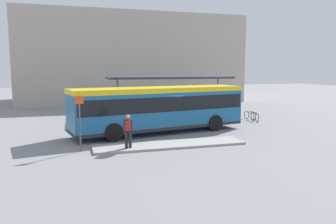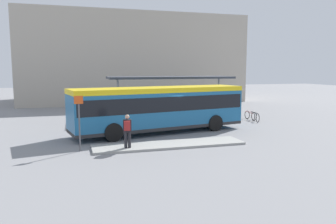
# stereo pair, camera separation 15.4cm
# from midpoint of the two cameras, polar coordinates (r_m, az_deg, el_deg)

# --- Properties ---
(ground_plane) EXTENTS (120.00, 120.00, 0.00)m
(ground_plane) POSITION_cam_midpoint_polar(r_m,az_deg,el_deg) (21.43, -1.67, -3.59)
(ground_plane) COLOR gray
(curb_island) EXTENTS (8.20, 1.80, 0.12)m
(curb_island) POSITION_cam_midpoint_polar(r_m,az_deg,el_deg) (17.75, 0.10, -5.70)
(curb_island) COLOR #9E9E99
(curb_island) RESTS_ON ground_plane
(city_bus) EXTENTS (11.68, 4.73, 2.96)m
(city_bus) POSITION_cam_midpoint_polar(r_m,az_deg,el_deg) (21.17, -1.66, 1.04)
(city_bus) COLOR #1E6093
(city_bus) RESTS_ON ground_plane
(pedestrian_waiting) EXTENTS (0.45, 0.49, 1.71)m
(pedestrian_waiting) POSITION_cam_midpoint_polar(r_m,az_deg,el_deg) (16.68, -7.24, -2.96)
(pedestrian_waiting) COLOR #232328
(pedestrian_waiting) RESTS_ON curb_island
(bicycle_white) EXTENTS (0.48, 1.63, 0.71)m
(bicycle_white) POSITION_cam_midpoint_polar(r_m,az_deg,el_deg) (26.92, 14.71, -0.80)
(bicycle_white) COLOR black
(bicycle_white) RESTS_ON ground_plane
(bicycle_red) EXTENTS (0.48, 1.61, 0.70)m
(bicycle_red) POSITION_cam_midpoint_polar(r_m,az_deg,el_deg) (27.70, 13.91, -0.56)
(bicycle_red) COLOR black
(bicycle_red) RESTS_ON ground_plane
(station_shelter) EXTENTS (10.49, 3.30, 3.50)m
(station_shelter) POSITION_cam_midpoint_polar(r_m,az_deg,el_deg) (27.77, 0.18, 5.93)
(station_shelter) COLOR #383D47
(station_shelter) RESTS_ON ground_plane
(potted_planter_near_shelter) EXTENTS (1.03, 1.03, 1.49)m
(potted_planter_near_shelter) POSITION_cam_midpoint_polar(r_m,az_deg,el_deg) (24.96, -4.18, -0.24)
(potted_planter_near_shelter) COLOR slate
(potted_planter_near_shelter) RESTS_ON ground_plane
(potted_planter_far_side) EXTENTS (0.76, 0.76, 1.12)m
(potted_planter_far_side) POSITION_cam_midpoint_polar(r_m,az_deg,el_deg) (25.59, 4.81, -0.50)
(potted_planter_far_side) COLOR slate
(potted_planter_far_side) RESTS_ON ground_plane
(platform_sign) EXTENTS (0.44, 0.08, 2.80)m
(platform_sign) POSITION_cam_midpoint_polar(r_m,az_deg,el_deg) (16.86, -15.36, -1.49)
(platform_sign) COLOR #4C4C51
(platform_sign) RESTS_ON ground_plane
(station_building) EXTENTS (27.21, 13.35, 10.78)m
(station_building) POSITION_cam_midpoint_polar(r_m,az_deg,el_deg) (44.71, -6.83, 9.04)
(station_building) COLOR #B2A899
(station_building) RESTS_ON ground_plane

